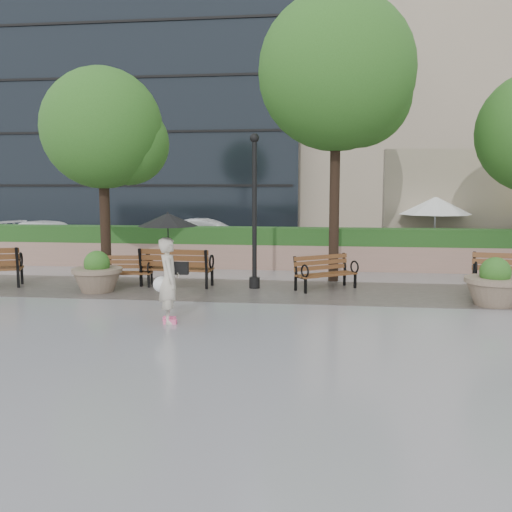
# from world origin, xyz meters

# --- Properties ---
(ground) EXTENTS (100.00, 100.00, 0.00)m
(ground) POSITION_xyz_m (0.00, 0.00, 0.00)
(ground) COLOR gray
(ground) RESTS_ON ground
(cobble_strip) EXTENTS (28.00, 3.20, 0.01)m
(cobble_strip) POSITION_xyz_m (0.00, 3.00, 0.01)
(cobble_strip) COLOR #383330
(cobble_strip) RESTS_ON ground
(hedge_wall) EXTENTS (24.00, 0.80, 1.35)m
(hedge_wall) POSITION_xyz_m (0.00, 7.00, 0.66)
(hedge_wall) COLOR #9E7466
(hedge_wall) RESTS_ON ground
(asphalt_street) EXTENTS (40.00, 7.00, 0.00)m
(asphalt_street) POSITION_xyz_m (0.00, 11.00, 0.00)
(asphalt_street) COLOR black
(asphalt_street) RESTS_ON ground
(bldg_glass) EXTENTS (20.00, 10.00, 25.00)m
(bldg_glass) POSITION_xyz_m (-9.00, 22.00, 12.50)
(bldg_glass) COLOR black
(bldg_glass) RESTS_ON ground
(bldg_stone) EXTENTS (18.00, 10.00, 20.00)m
(bldg_stone) POSITION_xyz_m (10.00, 23.00, 10.00)
(bldg_stone) COLOR tan
(bldg_stone) RESTS_ON ground
(bench_1) EXTENTS (1.59, 0.78, 0.82)m
(bench_1) POSITION_xyz_m (-2.95, 3.18, 0.24)
(bench_1) COLOR brown
(bench_1) RESTS_ON ground
(bench_2) EXTENTS (1.98, 0.90, 1.03)m
(bench_2) POSITION_xyz_m (-1.53, 3.35, 0.31)
(bench_2) COLOR brown
(bench_2) RESTS_ON ground
(bench_3) EXTENTS (1.71, 1.49, 0.89)m
(bench_3) POSITION_xyz_m (2.46, 3.39, 0.26)
(bench_3) COLOR brown
(bench_3) RESTS_ON ground
(planter_left) EXTENTS (1.27, 1.27, 1.06)m
(planter_left) POSITION_xyz_m (-3.33, 2.32, 0.42)
(planter_left) COLOR #7F6B56
(planter_left) RESTS_ON ground
(planter_right) EXTENTS (1.33, 1.33, 1.11)m
(planter_right) POSITION_xyz_m (6.27, 1.84, 0.43)
(planter_right) COLOR #7F6B56
(planter_right) RESTS_ON ground
(lamppost) EXTENTS (0.28, 0.28, 4.04)m
(lamppost) POSITION_xyz_m (0.60, 3.32, 1.78)
(lamppost) COLOR black
(lamppost) RESTS_ON ground
(tree_0) EXTENTS (3.40, 3.29, 5.91)m
(tree_0) POSITION_xyz_m (-3.51, 3.85, 4.15)
(tree_0) COLOR black
(tree_0) RESTS_ON ground
(tree_1) EXTENTS (4.31, 4.31, 7.96)m
(tree_1) POSITION_xyz_m (2.82, 4.86, 5.65)
(tree_1) COLOR black
(tree_1) RESTS_ON ground
(patio_umb_white) EXTENTS (2.50, 2.50, 2.30)m
(patio_umb_white) POSITION_xyz_m (6.22, 9.19, 1.99)
(patio_umb_white) COLOR black
(patio_umb_white) RESTS_ON ground
(car_left) EXTENTS (4.89, 2.97, 1.33)m
(car_left) POSITION_xyz_m (-8.21, 9.54, 0.66)
(car_left) COLOR white
(car_left) RESTS_ON ground
(car_right) EXTENTS (4.26, 1.64, 1.38)m
(car_right) POSITION_xyz_m (-2.22, 10.60, 0.69)
(car_right) COLOR white
(car_right) RESTS_ON ground
(pedestrian) EXTENTS (1.18, 1.18, 2.17)m
(pedestrian) POSITION_xyz_m (-0.61, -0.60, 1.32)
(pedestrian) COLOR beige
(pedestrian) RESTS_ON ground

